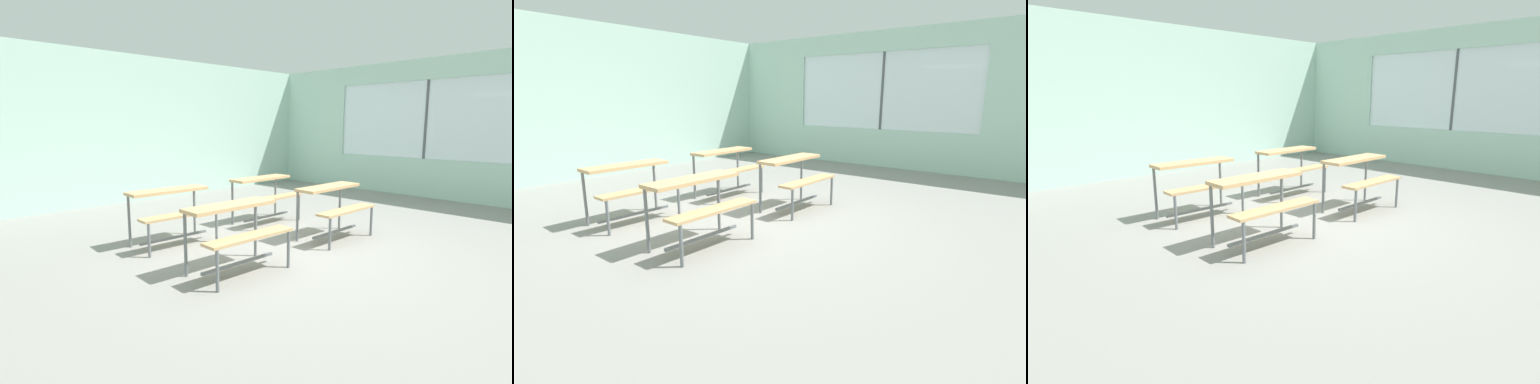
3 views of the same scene
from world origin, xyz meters
TOP-DOWN VIEW (x-y plane):
  - ground at (0.00, 0.00)m, footprint 10.00×9.00m
  - wall_back at (0.00, 4.50)m, footprint 10.00×0.12m
  - wall_right at (5.00, -0.13)m, footprint 0.12×9.00m
  - desk_bench_r0c0 at (-1.04, -0.13)m, footprint 1.11×0.61m
  - desk_bench_r0c1 at (0.81, -0.09)m, footprint 1.10×0.60m
  - desk_bench_r1c0 at (-1.00, 1.23)m, footprint 1.12×0.64m
  - desk_bench_r1c1 at (0.78, 1.25)m, footprint 1.10×0.59m

SIDE VIEW (x-z plane):
  - ground at x=0.00m, z-range -0.05..0.00m
  - desk_bench_r0c0 at x=-1.04m, z-range 0.19..0.93m
  - desk_bench_r0c1 at x=0.81m, z-range 0.19..0.93m
  - desk_bench_r1c0 at x=-1.00m, z-range 0.19..0.93m
  - desk_bench_r1c1 at x=0.78m, z-range 0.19..0.93m
  - wall_right at x=5.00m, z-range -0.05..2.95m
  - wall_back at x=0.00m, z-range 0.00..3.00m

